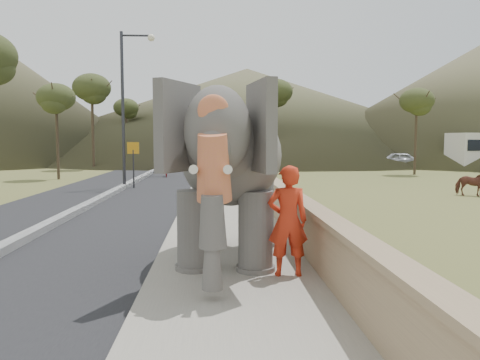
% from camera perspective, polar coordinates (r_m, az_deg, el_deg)
% --- Properties ---
extents(ground, '(160.00, 160.00, 0.00)m').
position_cam_1_polar(ground, '(6.87, -0.28, -16.52)').
color(ground, olive).
rests_on(ground, ground).
extents(road, '(7.00, 120.00, 0.03)m').
position_cam_1_polar(road, '(17.23, -18.92, -3.70)').
color(road, black).
rests_on(road, ground).
extents(median, '(0.35, 120.00, 0.22)m').
position_cam_1_polar(median, '(17.21, -18.93, -3.38)').
color(median, black).
rests_on(median, ground).
extents(walkway, '(3.00, 120.00, 0.15)m').
position_cam_1_polar(walkway, '(16.57, -2.02, -3.55)').
color(walkway, '#9E9687').
rests_on(walkway, ground).
extents(parapet, '(0.30, 120.00, 1.10)m').
position_cam_1_polar(parapet, '(16.62, 3.68, -1.88)').
color(parapet, tan).
rests_on(parapet, ground).
extents(lamppost, '(1.76, 0.36, 8.00)m').
position_cam_1_polar(lamppost, '(25.00, -13.42, 10.19)').
color(lamppost, '#29292E').
rests_on(lamppost, ground).
extents(signboard, '(0.60, 0.08, 2.40)m').
position_cam_1_polar(signboard, '(24.77, -12.88, 2.77)').
color(signboard, '#2D2D33').
rests_on(signboard, ground).
extents(cow, '(1.48, 1.21, 1.14)m').
position_cam_1_polar(cow, '(23.38, 26.41, -0.37)').
color(cow, brown).
rests_on(cow, ground).
extents(distant_car, '(4.55, 2.96, 1.44)m').
position_cam_1_polar(distant_car, '(44.02, 19.37, 2.29)').
color(distant_car, '#AFB1B6').
rests_on(distant_car, ground).
extents(hill_far, '(80.00, 80.00, 14.00)m').
position_cam_1_polar(hill_far, '(76.70, 0.84, 8.25)').
color(hill_far, brown).
rests_on(hill_far, ground).
extents(elephant_and_man, '(2.82, 4.73, 3.24)m').
position_cam_1_polar(elephant_and_man, '(9.36, -1.08, 0.29)').
color(elephant_and_man, '#67635D').
rests_on(elephant_and_man, ground).
extents(motorcyclist, '(1.37, 1.79, 1.83)m').
position_cam_1_polar(motorcyclist, '(32.15, -9.40, 1.62)').
color(motorcyclist, maroon).
rests_on(motorcyclist, ground).
extents(trees, '(47.92, 43.93, 8.54)m').
position_cam_1_polar(trees, '(34.97, 0.28, 6.95)').
color(trees, '#473828').
rests_on(trees, ground).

